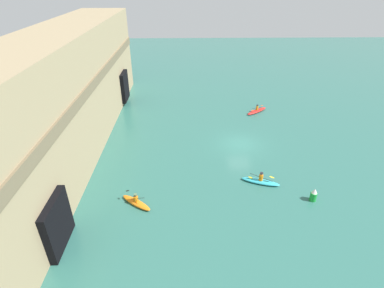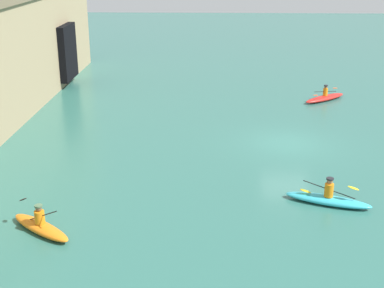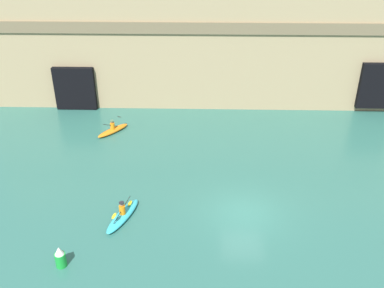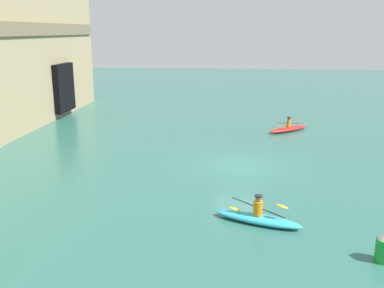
% 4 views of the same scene
% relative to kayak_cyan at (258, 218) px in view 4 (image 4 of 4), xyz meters
% --- Properties ---
extents(ground_plane, '(120.00, 120.00, 0.00)m').
position_rel_kayak_cyan_xyz_m(ground_plane, '(6.89, 0.64, -0.21)').
color(ground_plane, '#2D665B').
extents(kayak_cyan, '(1.82, 3.37, 1.10)m').
position_rel_kayak_cyan_xyz_m(kayak_cyan, '(0.00, 0.00, 0.00)').
color(kayak_cyan, '#33B2C6').
rests_on(kayak_cyan, ground).
extents(kayak_red, '(2.84, 3.25, 1.03)m').
position_rel_kayak_cyan_xyz_m(kayak_red, '(15.33, -2.90, -0.01)').
color(kayak_red, red).
rests_on(kayak_red, ground).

